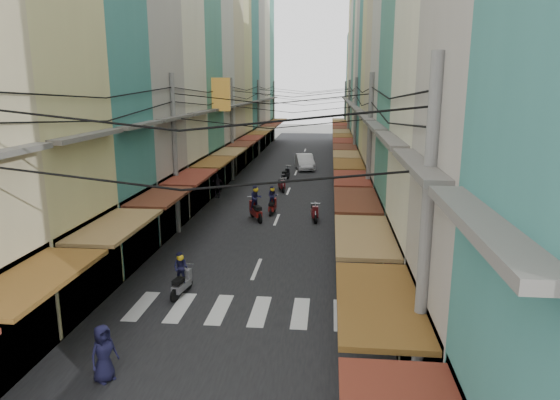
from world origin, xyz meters
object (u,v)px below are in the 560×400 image
Objects in this scene: bicycle at (415,256)px; traffic_sign at (387,236)px; market_umbrella at (422,259)px; white_car at (305,169)px.

traffic_sign is (-1.77, -3.85, 2.09)m from bicycle.
bicycle is 4.73m from traffic_sign.
market_umbrella is at bearing -163.45° from bicycle.
market_umbrella is (5.25, -30.65, 2.30)m from white_car.
market_umbrella is at bearing -89.71° from white_car.
bicycle is at bearing -84.61° from white_car.
bicycle is 0.53× the size of traffic_sign.
white_car is 1.71× the size of traffic_sign.
bicycle is 0.59× the size of market_umbrella.
traffic_sign reaches higher than white_car.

